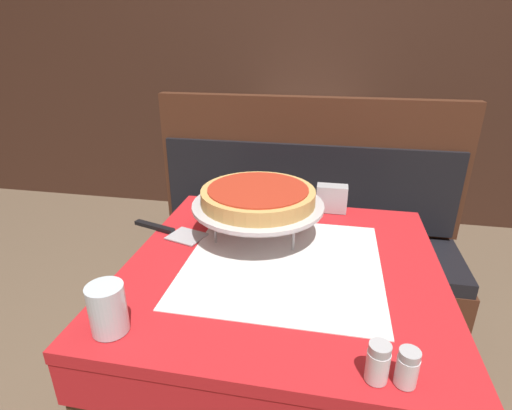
{
  "coord_description": "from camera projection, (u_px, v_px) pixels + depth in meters",
  "views": [
    {
      "loc": [
        0.1,
        -0.89,
        1.32
      ],
      "look_at": [
        -0.09,
        0.1,
        0.88
      ],
      "focal_mm": 28.0,
      "sensor_mm": 36.0,
      "label": 1
    }
  ],
  "objects": [
    {
      "name": "dining_table_front",
      "position": [
        282.0,
        293.0,
        1.07
      ],
      "size": [
        0.8,
        0.8,
        0.77
      ],
      "color": "red",
      "rests_on": "ground_plane"
    },
    {
      "name": "dining_table_rear",
      "position": [
        304.0,
        145.0,
        2.58
      ],
      "size": [
        0.68,
        0.68,
        0.78
      ],
      "color": "beige",
      "rests_on": "ground_plane"
    },
    {
      "name": "booth_bench",
      "position": [
        301.0,
        264.0,
        1.88
      ],
      "size": [
        1.39,
        0.44,
        1.07
      ],
      "color": "#4C2819",
      "rests_on": "ground_plane"
    },
    {
      "name": "back_wall_panel",
      "position": [
        323.0,
        53.0,
        2.74
      ],
      "size": [
        6.0,
        0.04,
        2.4
      ],
      "primitive_type": "cube",
      "color": "#3D2319",
      "rests_on": "ground_plane"
    },
    {
      "name": "pizza_pan_stand",
      "position": [
        258.0,
        206.0,
        1.14
      ],
      "size": [
        0.37,
        0.37,
        0.1
      ],
      "color": "#ADADB2",
      "rests_on": "dining_table_front"
    },
    {
      "name": "deep_dish_pizza",
      "position": [
        258.0,
        196.0,
        1.12
      ],
      "size": [
        0.32,
        0.32,
        0.05
      ],
      "color": "tan",
      "rests_on": "pizza_pan_stand"
    },
    {
      "name": "pizza_server",
      "position": [
        170.0,
        231.0,
        1.19
      ],
      "size": [
        0.25,
        0.12,
        0.01
      ],
      "color": "#BCBCC1",
      "rests_on": "dining_table_front"
    },
    {
      "name": "water_glass_near",
      "position": [
        108.0,
        309.0,
        0.78
      ],
      "size": [
        0.07,
        0.07,
        0.1
      ],
      "color": "silver",
      "rests_on": "dining_table_front"
    },
    {
      "name": "salt_shaker",
      "position": [
        378.0,
        362.0,
        0.67
      ],
      "size": [
        0.04,
        0.04,
        0.07
      ],
      "color": "silver",
      "rests_on": "dining_table_front"
    },
    {
      "name": "pepper_shaker",
      "position": [
        407.0,
        368.0,
        0.66
      ],
      "size": [
        0.04,
        0.04,
        0.07
      ],
      "color": "silver",
      "rests_on": "dining_table_front"
    },
    {
      "name": "napkin_holder",
      "position": [
        332.0,
        198.0,
        1.32
      ],
      "size": [
        0.1,
        0.05,
        0.09
      ],
      "color": "#B2B2B7",
      "rests_on": "dining_table_front"
    },
    {
      "name": "condiment_caddy",
      "position": [
        308.0,
        119.0,
        2.6
      ],
      "size": [
        0.15,
        0.15,
        0.14
      ],
      "color": "black",
      "rests_on": "dining_table_rear"
    }
  ]
}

